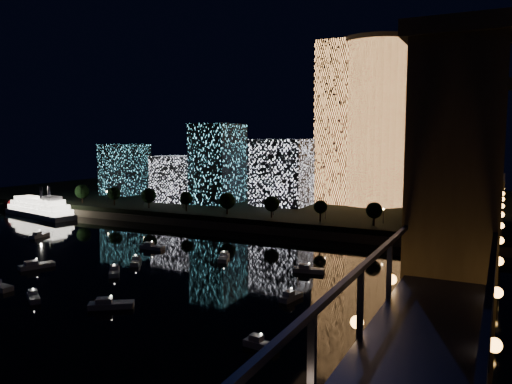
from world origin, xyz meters
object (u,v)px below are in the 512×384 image
riverboat (37,208)px  tower_cylindrical (376,123)px  truss_bridge (464,254)px  tower_rectangular (346,123)px

riverboat → tower_cylindrical: bearing=28.5°
tower_cylindrical → truss_bridge: tower_cylindrical is taller
tower_rectangular → truss_bridge: size_ratio=0.28×
tower_rectangular → truss_bridge: 158.53m
truss_bridge → riverboat: truss_bridge is taller
tower_cylindrical → tower_rectangular: (-14.40, -0.30, -0.26)m
tower_cylindrical → tower_rectangular: bearing=-178.8°
tower_cylindrical → tower_rectangular: tower_cylindrical is taller
truss_bridge → riverboat: bearing=160.0°
tower_cylindrical → truss_bridge: (48.76, -143.25, -26.86)m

